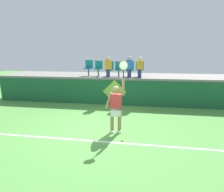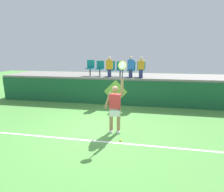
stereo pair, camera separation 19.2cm
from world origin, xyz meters
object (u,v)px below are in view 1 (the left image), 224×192
(spectator_2, at_px, (129,67))
(stadium_chair_3, at_px, (119,68))
(stadium_chair_0, at_px, (89,67))
(stadium_chair_5, at_px, (140,68))
(water_bottle, at_px, (99,75))
(tennis_ball, at_px, (122,140))
(spectator_0, at_px, (140,67))
(stadium_chair_2, at_px, (109,68))
(tennis_player, at_px, (116,107))
(stadium_chair_4, at_px, (130,69))
(spectator_1, at_px, (108,67))
(stadium_chair_1, at_px, (98,68))

(spectator_2, bearing_deg, stadium_chair_3, 146.68)
(stadium_chair_0, height_order, stadium_chair_5, stadium_chair_0)
(water_bottle, distance_m, stadium_chair_3, 1.19)
(water_bottle, xyz_separation_m, stadium_chair_0, (-0.72, 0.54, 0.38))
(stadium_chair_0, relative_size, spectator_2, 0.80)
(tennis_ball, relative_size, stadium_chair_3, 0.08)
(stadium_chair_0, bearing_deg, spectator_0, -8.04)
(tennis_ball, xyz_separation_m, spectator_0, (0.48, 4.36, 2.00))
(stadium_chair_3, bearing_deg, stadium_chair_2, 179.63)
(spectator_2, bearing_deg, spectator_0, -0.86)
(stadium_chair_2, relative_size, spectator_2, 0.75)
(spectator_0, bearing_deg, water_bottle, -176.63)
(stadium_chair_3, bearing_deg, stadium_chair_5, -0.23)
(water_bottle, bearing_deg, spectator_2, 4.77)
(tennis_player, bearing_deg, stadium_chair_2, 102.57)
(stadium_chair_4, bearing_deg, spectator_0, -37.04)
(stadium_chair_0, height_order, stadium_chair_2, stadium_chair_0)
(spectator_2, bearing_deg, stadium_chair_2, 160.64)
(stadium_chair_5, distance_m, spectator_0, 0.41)
(stadium_chair_4, distance_m, spectator_1, 1.24)
(stadium_chair_5, bearing_deg, spectator_1, -165.40)
(tennis_player, height_order, tennis_ball, tennis_player)
(tennis_player, relative_size, stadium_chair_3, 3.02)
(water_bottle, relative_size, stadium_chair_5, 0.29)
(water_bottle, relative_size, stadium_chair_2, 0.29)
(spectator_1, bearing_deg, tennis_ball, -74.37)
(stadium_chair_0, height_order, stadium_chair_1, stadium_chair_0)
(stadium_chair_3, bearing_deg, stadium_chair_4, 0.22)
(stadium_chair_2, bearing_deg, stadium_chair_5, -0.27)
(stadium_chair_0, bearing_deg, tennis_ball, -63.17)
(tennis_player, xyz_separation_m, stadium_chair_4, (0.22, 4.14, 0.97))
(stadium_chair_3, xyz_separation_m, stadium_chair_5, (1.15, -0.00, 0.02))
(stadium_chair_3, xyz_separation_m, spectator_1, (-0.54, -0.44, 0.12))
(tennis_player, relative_size, spectator_0, 2.29)
(stadium_chair_2, bearing_deg, stadium_chair_1, -179.64)
(spectator_2, bearing_deg, stadium_chair_0, 170.32)
(stadium_chair_1, height_order, stadium_chair_4, stadium_chair_1)
(stadium_chair_0, distance_m, spectator_2, 2.38)
(tennis_player, bearing_deg, stadium_chair_3, 95.32)
(water_bottle, height_order, stadium_chair_3, stadium_chair_3)
(stadium_chair_4, relative_size, spectator_2, 0.74)
(stadium_chair_0, relative_size, stadium_chair_1, 1.04)
(stadium_chair_3, bearing_deg, tennis_player, -84.68)
(water_bottle, xyz_separation_m, stadium_chair_5, (2.17, 0.53, 0.35))
(water_bottle, bearing_deg, tennis_ball, -68.26)
(stadium_chair_0, xyz_separation_m, stadium_chair_5, (2.89, -0.01, -0.03))
(water_bottle, xyz_separation_m, stadium_chair_2, (0.48, 0.54, 0.33))
(water_bottle, bearing_deg, stadium_chair_5, 13.75)
(stadium_chair_0, height_order, spectator_1, spectator_1)
(tennis_player, height_order, spectator_1, spectator_1)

